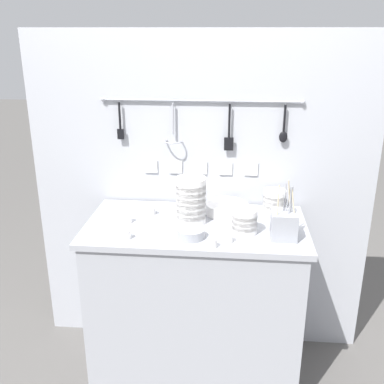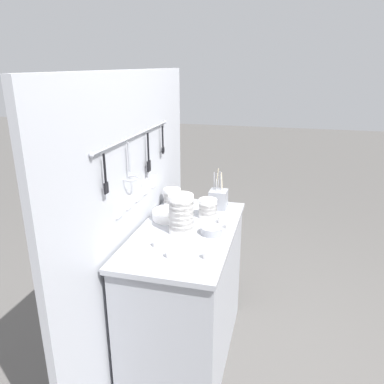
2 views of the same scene
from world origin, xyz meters
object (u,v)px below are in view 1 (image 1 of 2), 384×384
object	(u,v)px
steel_mixing_bowl	(191,233)
cup_beside_plates	(212,243)
cutlery_caddy	(284,225)
cup_edge_far	(228,238)
bowl_stack_tall_left	(245,221)
plate_stack	(227,208)
cup_back_right	(126,234)
cup_by_caddy	(151,211)
cup_centre	(127,218)
bowl_stack_back_corner	(191,200)
bowl_stack_nested_right	(274,201)

from	to	relation	value
steel_mixing_bowl	cup_beside_plates	world-z (taller)	steel_mixing_bowl
cutlery_caddy	cup_beside_plates	world-z (taller)	cutlery_caddy
cup_edge_far	cup_beside_plates	bearing A→B (deg)	-139.44
cup_edge_far	steel_mixing_bowl	bearing A→B (deg)	170.51
bowl_stack_tall_left	cutlery_caddy	distance (m)	0.18
plate_stack	steel_mixing_bowl	bearing A→B (deg)	-117.17
cup_back_right	cup_beside_plates	size ratio (longest dim) A/B	1.00
cup_by_caddy	cup_centre	size ratio (longest dim) A/B	1.00
bowl_stack_back_corner	cup_by_caddy	size ratio (longest dim) A/B	5.24
cutlery_caddy	cup_beside_plates	xyz separation A→B (m)	(-0.33, -0.13, -0.05)
plate_stack	steel_mixing_bowl	distance (m)	0.35
bowl_stack_tall_left	steel_mixing_bowl	size ratio (longest dim) A/B	0.95
steel_mixing_bowl	bowl_stack_back_corner	bearing A→B (deg)	95.14
plate_stack	cup_by_caddy	xyz separation A→B (m)	(-0.40, -0.05, -0.01)
cup_edge_far	bowl_stack_back_corner	bearing A→B (deg)	132.04
bowl_stack_tall_left	bowl_stack_nested_right	distance (m)	0.34
bowl_stack_back_corner	steel_mixing_bowl	bearing A→B (deg)	-84.86
plate_stack	cutlery_caddy	world-z (taller)	cutlery_caddy
cutlery_caddy	cup_by_caddy	xyz separation A→B (m)	(-0.67, 0.22, -0.05)
bowl_stack_tall_left	plate_stack	distance (m)	0.26
bowl_stack_tall_left	steel_mixing_bowl	distance (m)	0.27
cup_centre	cup_edge_far	world-z (taller)	same
cup_centre	bowl_stack_nested_right	bearing A→B (deg)	16.54
steel_mixing_bowl	cutlery_caddy	size ratio (longest dim) A/B	0.46
bowl_stack_back_corner	cup_edge_far	xyz separation A→B (m)	(0.19, -0.21, -0.10)
bowl_stack_back_corner	cup_by_caddy	xyz separation A→B (m)	(-0.22, 0.08, -0.10)
plate_stack	steel_mixing_bowl	size ratio (longest dim) A/B	1.72
cup_edge_far	bowl_stack_nested_right	bearing A→B (deg)	59.09
cutlery_caddy	cup_by_caddy	bearing A→B (deg)	161.77
steel_mixing_bowl	cup_beside_plates	size ratio (longest dim) A/B	2.89
cup_centre	cup_beside_plates	bearing A→B (deg)	-28.32
cup_back_right	bowl_stack_tall_left	bearing A→B (deg)	11.85
cup_beside_plates	cup_by_caddy	size ratio (longest dim) A/B	1.00
plate_stack	cup_edge_far	xyz separation A→B (m)	(0.01, -0.34, -0.01)
cutlery_caddy	cup_back_right	distance (m)	0.74
plate_stack	cup_back_right	distance (m)	0.58
cup_centre	cup_back_right	bearing A→B (deg)	-79.02
bowl_stack_nested_right	cup_centre	bearing A→B (deg)	-163.46
cup_beside_plates	bowl_stack_back_corner	bearing A→B (deg)	114.02
bowl_stack_tall_left	cup_back_right	bearing A→B (deg)	-168.15
bowl_stack_nested_right	cup_back_right	xyz separation A→B (m)	(-0.72, -0.41, -0.04)
cup_by_caddy	plate_stack	bearing A→B (deg)	7.80
cup_back_right	cup_centre	size ratio (longest dim) A/B	1.00
bowl_stack_tall_left	bowl_stack_nested_right	bearing A→B (deg)	61.05
cup_beside_plates	bowl_stack_tall_left	bearing A→B (deg)	48.43
cup_back_right	bowl_stack_nested_right	bearing A→B (deg)	29.93
bowl_stack_nested_right	cup_edge_far	bearing A→B (deg)	-120.91
bowl_stack_tall_left	cup_centre	distance (m)	0.59
bowl_stack_nested_right	cup_centre	size ratio (longest dim) A/B	2.71
steel_mixing_bowl	cup_back_right	distance (m)	0.30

